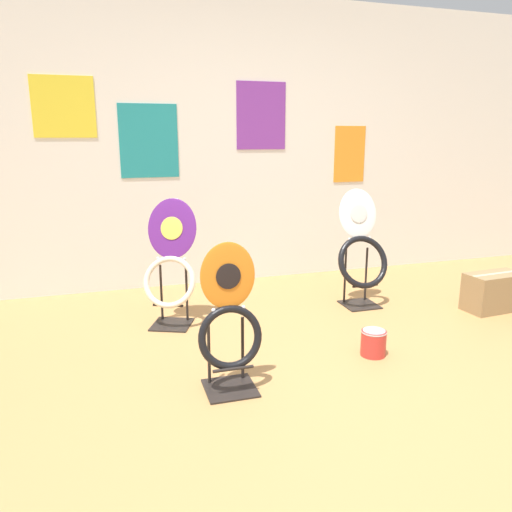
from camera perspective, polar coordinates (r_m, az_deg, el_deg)
The scene contains 7 objects.
ground_plane at distance 2.82m, azimuth 12.37°, elevation -15.95°, with size 14.00×14.00×0.00m, color #B7844C.
wall_back at distance 4.75m, azimuth -2.15°, elevation 12.67°, with size 8.00×0.07×2.60m.
toilet_seat_display_white_plain at distance 4.16m, azimuth 11.94°, elevation 0.41°, with size 0.44×0.31×0.96m.
toilet_seat_display_purple_note at distance 3.70m, azimuth -9.75°, elevation -1.49°, with size 0.46×0.42×0.93m.
toilet_seat_display_orange_sun at distance 2.72m, azimuth -3.05°, elevation -7.80°, with size 0.36×0.29×0.84m.
paint_can at distance 3.33m, azimuth 13.27°, elevation -9.54°, with size 0.16×0.16×0.17m.
storage_box at distance 4.46m, azimuth 25.55°, elevation -3.71°, with size 0.49×0.27×0.31m.
Camera 1 is at (-1.28, -2.10, 1.38)m, focal length 35.00 mm.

